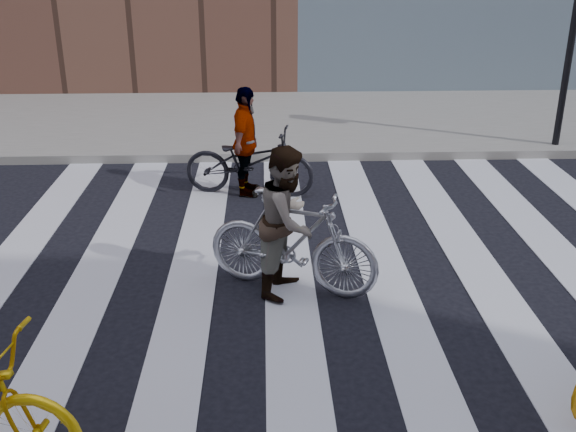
{
  "coord_description": "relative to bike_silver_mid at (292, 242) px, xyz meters",
  "views": [
    {
      "loc": [
        -0.81,
        -6.05,
        3.56
      ],
      "look_at": [
        -0.58,
        0.3,
        0.93
      ],
      "focal_mm": 42.0,
      "sensor_mm": 36.0,
      "label": 1
    }
  ],
  "objects": [
    {
      "name": "ground",
      "position": [
        0.53,
        -0.46,
        -0.57
      ],
      "size": [
        100.0,
        100.0,
        0.0
      ],
      "primitive_type": "plane",
      "color": "black",
      "rests_on": "ground"
    },
    {
      "name": "sidewalk_far",
      "position": [
        0.53,
        7.04,
        -0.5
      ],
      "size": [
        100.0,
        5.0,
        0.15
      ],
      "primitive_type": "cube",
      "color": "gray",
      "rests_on": "ground"
    },
    {
      "name": "zebra_crosswalk",
      "position": [
        0.53,
        -0.46,
        -0.56
      ],
      "size": [
        8.25,
        10.0,
        0.01
      ],
      "color": "silver",
      "rests_on": "ground"
    },
    {
      "name": "bike_silver_mid",
      "position": [
        0.0,
        0.0,
        0.0
      ],
      "size": [
        1.96,
        1.2,
        1.14
      ],
      "primitive_type": "imported",
      "rotation": [
        0.0,
        0.0,
        1.19
      ],
      "color": "#B1B3BC",
      "rests_on": "ground"
    },
    {
      "name": "bike_dark_rear",
      "position": [
        -0.51,
        2.99,
        -0.06
      ],
      "size": [
        2.02,
        1.02,
        1.01
      ],
      "primitive_type": "imported",
      "rotation": [
        0.0,
        0.0,
        1.38
      ],
      "color": "black",
      "rests_on": "ground"
    },
    {
      "name": "rider_mid",
      "position": [
        -0.05,
        -0.0,
        0.24
      ],
      "size": [
        0.87,
        0.96,
        1.63
      ],
      "primitive_type": "imported",
      "rotation": [
        0.0,
        0.0,
        1.19
      ],
      "color": "slate",
      "rests_on": "ground"
    },
    {
      "name": "rider_rear",
      "position": [
        -0.56,
        2.99,
        0.24
      ],
      "size": [
        0.57,
        1.01,
        1.62
      ],
      "primitive_type": "imported",
      "rotation": [
        0.0,
        0.0,
        1.38
      ],
      "color": "slate",
      "rests_on": "ground"
    }
  ]
}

